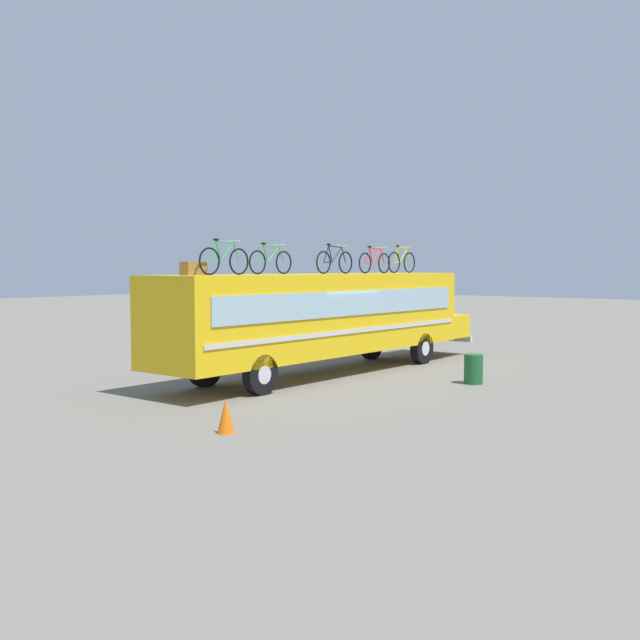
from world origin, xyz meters
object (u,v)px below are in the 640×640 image
object	(u,v)px
bus	(326,315)
luggage_bag_1	(193,268)
rooftop_bicycle_4	(375,262)
rooftop_bicycle_2	(271,261)
rooftop_bicycle_3	(335,261)
trash_bin	(473,369)
rooftop_bicycle_1	(224,260)
rooftop_bicycle_5	(402,262)
traffic_cone	(226,416)

from	to	relation	value
bus	luggage_bag_1	xyz separation A→B (m)	(-5.09, 0.14, 1.38)
luggage_bag_1	rooftop_bicycle_4	world-z (taller)	rooftop_bicycle_4
rooftop_bicycle_2	rooftop_bicycle_3	size ratio (longest dim) A/B	1.00
bus	trash_bin	xyz separation A→B (m)	(1.00, -4.33, -1.37)
rooftop_bicycle_1	rooftop_bicycle_5	bearing A→B (deg)	2.28
rooftop_bicycle_4	rooftop_bicycle_2	bearing A→B (deg)	173.21
rooftop_bicycle_4	traffic_cone	size ratio (longest dim) A/B	2.54
trash_bin	traffic_cone	bearing A→B (deg)	174.33
rooftop_bicycle_2	bus	bearing A→B (deg)	-8.83
rooftop_bicycle_4	rooftop_bicycle_5	xyz separation A→B (m)	(2.11, 0.33, 0.03)
rooftop_bicycle_4	trash_bin	world-z (taller)	rooftop_bicycle_4
trash_bin	traffic_cone	xyz separation A→B (m)	(-8.54, 0.85, -0.07)
rooftop_bicycle_1	trash_bin	distance (m)	7.39
rooftop_bicycle_2	trash_bin	distance (m)	6.32
rooftop_bicycle_3	trash_bin	distance (m)	5.12
traffic_cone	rooftop_bicycle_5	bearing A→B (deg)	16.92
rooftop_bicycle_1	rooftop_bicycle_3	xyz separation A→B (m)	(4.45, -0.04, -0.00)
rooftop_bicycle_4	traffic_cone	bearing A→B (deg)	-161.39
traffic_cone	rooftop_bicycle_4	bearing A→B (deg)	18.61
rooftop_bicycle_4	rooftop_bicycle_5	bearing A→B (deg)	8.77
rooftop_bicycle_2	rooftop_bicycle_5	distance (m)	6.44
trash_bin	traffic_cone	distance (m)	8.58
bus	rooftop_bicycle_1	size ratio (longest dim) A/B	7.94
rooftop_bicycle_1	rooftop_bicycle_5	world-z (taller)	rooftop_bicycle_5
rooftop_bicycle_4	traffic_cone	distance (m)	10.75
rooftop_bicycle_5	trash_bin	bearing A→B (deg)	-126.86
bus	rooftop_bicycle_5	world-z (taller)	rooftop_bicycle_5
rooftop_bicycle_3	traffic_cone	distance (m)	8.80
bus	rooftop_bicycle_3	distance (m)	1.61
traffic_cone	rooftop_bicycle_3	bearing A→B (deg)	22.99
luggage_bag_1	rooftop_bicycle_5	distance (m)	9.44
bus	luggage_bag_1	world-z (taller)	luggage_bag_1
luggage_bag_1	rooftop_bicycle_1	distance (m)	0.82
rooftop_bicycle_2	rooftop_bicycle_5	size ratio (longest dim) A/B	1.03
bus	traffic_cone	bearing A→B (deg)	-155.20
luggage_bag_1	rooftop_bicycle_2	xyz separation A→B (m)	(3.00, 0.19, 0.20)
rooftop_bicycle_5	traffic_cone	bearing A→B (deg)	-163.08
rooftop_bicycle_5	rooftop_bicycle_3	bearing A→B (deg)	-174.78
rooftop_bicycle_5	rooftop_bicycle_1	bearing A→B (deg)	-177.72
rooftop_bicycle_1	rooftop_bicycle_2	distance (m)	2.35
rooftop_bicycle_3	rooftop_bicycle_5	size ratio (longest dim) A/B	1.03
rooftop_bicycle_2	traffic_cone	world-z (taller)	rooftop_bicycle_2
rooftop_bicycle_1	traffic_cone	size ratio (longest dim) A/B	2.50
luggage_bag_1	rooftop_bicycle_5	xyz separation A→B (m)	(9.44, -0.00, 0.23)
trash_bin	traffic_cone	size ratio (longest dim) A/B	1.20
traffic_cone	rooftop_bicycle_1	bearing A→B (deg)	45.98
luggage_bag_1	rooftop_bicycle_2	distance (m)	3.01
rooftop_bicycle_4	rooftop_bicycle_5	distance (m)	2.14
rooftop_bicycle_1	traffic_cone	bearing A→B (deg)	-134.02
rooftop_bicycle_1	rooftop_bicycle_4	bearing A→B (deg)	0.19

